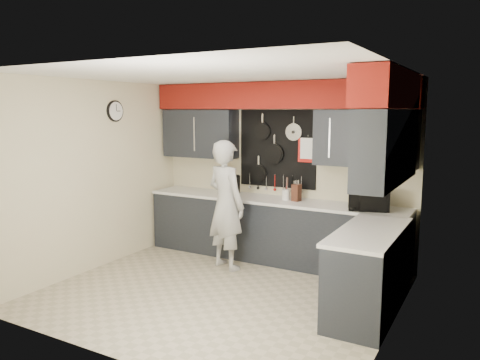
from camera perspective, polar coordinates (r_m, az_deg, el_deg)
The scene contains 10 objects.
ground at distance 5.83m, azimuth -2.46°, elevation -13.57°, with size 4.00×4.00×0.00m, color tan.
back_wall_assembly at distance 6.82m, azimuth 4.60°, elevation 6.95°, with size 4.00×0.36×2.60m.
right_wall_assembly at distance 4.97m, azimuth 17.68°, elevation 5.23°, with size 0.36×3.50×2.60m.
left_wall_assembly at distance 6.74m, azimuth -17.07°, elevation 0.82°, with size 0.05×3.50×2.60m.
base_cabinets at distance 6.43m, azimuth 6.61°, elevation -7.20°, with size 3.95×2.20×0.92m.
microwave at distance 6.23m, azimuth 15.37°, elevation -2.29°, with size 0.50×0.34×0.28m, color black.
knife_block at distance 6.65m, azimuth 6.89°, elevation -1.54°, with size 0.11×0.11×0.24m, color #331810.
utensil_crock at distance 6.72m, azimuth 5.61°, elevation -1.80°, with size 0.12×0.12×0.15m, color white.
coffee_maker at distance 7.03m, azimuth -0.91°, elevation -0.60°, with size 0.20×0.23×0.31m.
person at distance 6.47m, azimuth -1.72°, elevation -3.06°, with size 0.65×0.43×1.79m, color #ABABA9.
Camera 1 is at (2.84, -4.60, 2.19)m, focal length 35.00 mm.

